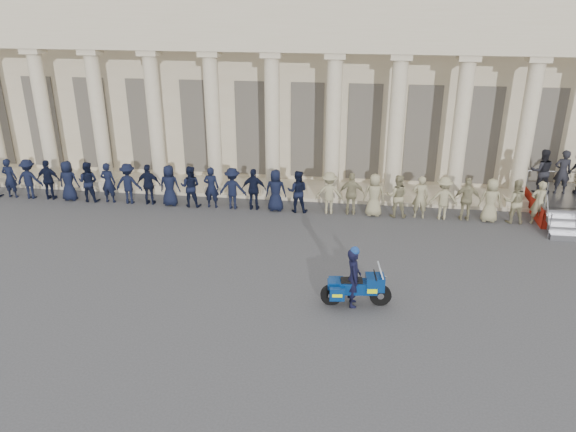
% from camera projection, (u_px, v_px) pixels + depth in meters
% --- Properties ---
extents(ground, '(90.00, 90.00, 0.00)m').
position_uv_depth(ground, '(274.00, 286.00, 17.72)').
color(ground, '#39393B').
rests_on(ground, ground).
extents(building, '(40.00, 12.50, 9.00)m').
position_uv_depth(building, '(317.00, 72.00, 29.46)').
color(building, '#C3B392').
rests_on(building, ground).
extents(officer_rank, '(24.02, 0.67, 1.78)m').
position_uv_depth(officer_rank, '(244.00, 189.00, 23.45)').
color(officer_rank, black).
rests_on(officer_rank, ground).
extents(motorcycle, '(2.10, 0.91, 1.35)m').
position_uv_depth(motorcycle, '(357.00, 287.00, 16.50)').
color(motorcycle, black).
rests_on(motorcycle, ground).
extents(rider, '(0.51, 0.71, 1.91)m').
position_uv_depth(rider, '(354.00, 276.00, 16.36)').
color(rider, black).
rests_on(rider, ground).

